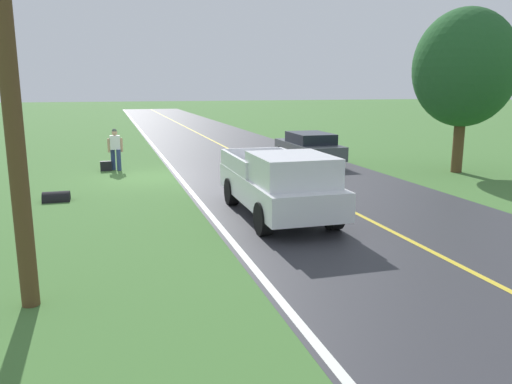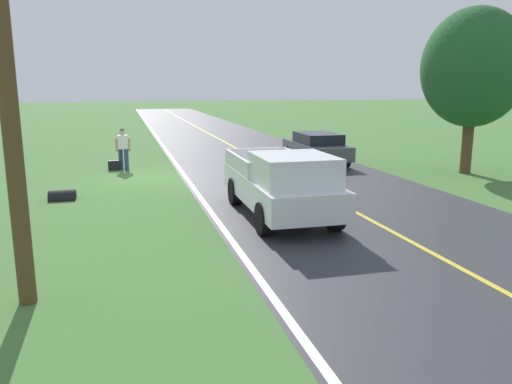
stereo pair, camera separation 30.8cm
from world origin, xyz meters
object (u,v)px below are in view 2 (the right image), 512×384
pickup_truck_passing (283,183)px  utility_pole_roadside (6,75)px  hitchhiker_walking (123,146)px  sedan_near_oncoming (317,147)px  tree_far_side_near (474,68)px  suitcase_carried (114,165)px

pickup_truck_passing → utility_pole_roadside: utility_pole_roadside is taller
hitchhiker_walking → sedan_near_oncoming: bearing=176.5°
sedan_near_oncoming → utility_pole_roadside: utility_pole_roadside is taller
tree_far_side_near → pickup_truck_passing: bearing=27.6°
tree_far_side_near → hitchhiker_walking: bearing=-18.5°
suitcase_carried → pickup_truck_passing: pickup_truck_passing is taller
suitcase_carried → utility_pole_roadside: size_ratio=0.06×
suitcase_carried → tree_far_side_near: 15.06m
utility_pole_roadside → hitchhiker_walking: bearing=-96.9°
suitcase_carried → pickup_truck_passing: bearing=23.6°
pickup_truck_passing → utility_pole_roadside: (5.70, 4.09, 2.68)m
pickup_truck_passing → sedan_near_oncoming: 9.94m
pickup_truck_passing → sedan_near_oncoming: (-4.46, -8.88, -0.21)m
pickup_truck_passing → suitcase_carried: bearing=-64.3°
suitcase_carried → tree_far_side_near: bearing=70.3°
utility_pole_roadside → sedan_near_oncoming: bearing=-128.1°
suitcase_carried → tree_far_side_near: tree_far_side_near is taller
tree_far_side_near → sedan_near_oncoming: tree_far_side_near is taller
tree_far_side_near → utility_pole_roadside: size_ratio=0.89×
suitcase_carried → sedan_near_oncoming: 8.97m
sedan_near_oncoming → tree_far_side_near: bearing=141.0°
pickup_truck_passing → tree_far_side_near: tree_far_side_near is taller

